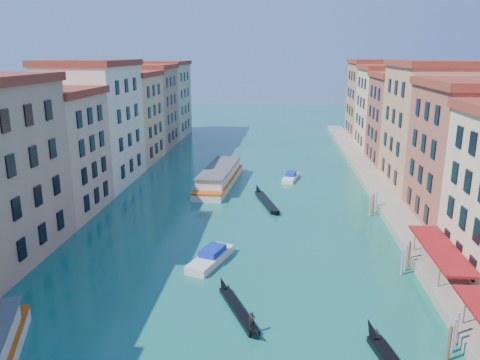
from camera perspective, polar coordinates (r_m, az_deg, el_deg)
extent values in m
cube|color=tan|center=(70.31, -22.02, 2.76)|extent=(12.00, 14.00, 16.50)
cube|color=maroon|center=(69.12, -22.75, 9.85)|extent=(12.80, 14.40, 1.00)
cube|color=beige|center=(84.34, -17.32, 6.31)|extent=(12.00, 18.00, 20.00)
cube|color=maroon|center=(83.48, -17.91, 13.44)|extent=(12.80, 18.40, 1.00)
cube|color=tan|center=(100.30, -13.66, 7.18)|extent=(12.00, 16.00, 17.50)
cube|color=maroon|center=(99.49, -14.00, 12.45)|extent=(12.80, 16.40, 1.00)
cube|color=#9B7459|center=(114.92, -11.25, 8.55)|extent=(12.00, 15.00, 18.50)
cube|color=maroon|center=(114.24, -11.51, 13.40)|extent=(12.80, 15.40, 1.00)
cube|color=tan|center=(130.26, -9.32, 9.51)|extent=(12.00, 17.00, 19.00)
cube|color=maroon|center=(129.67, -9.52, 13.91)|extent=(12.80, 17.40, 1.00)
cube|color=#A04E3C|center=(66.25, 26.34, 2.23)|extent=(12.00, 16.00, 18.00)
cube|color=tan|center=(81.85, 22.24, 5.61)|extent=(12.00, 18.00, 20.00)
cube|color=maroon|center=(80.96, 23.00, 12.94)|extent=(12.80, 18.40, 1.00)
cube|color=#934A3E|center=(97.73, 19.40, 6.54)|extent=(12.00, 15.00, 17.50)
cube|color=maroon|center=(96.90, 19.88, 11.95)|extent=(12.80, 15.40, 1.00)
cube|color=#DFB68A|center=(112.62, 17.52, 8.00)|extent=(12.00, 16.00, 18.50)
cube|color=maroon|center=(111.93, 17.93, 12.95)|extent=(12.80, 16.40, 1.00)
cube|color=#A66F4F|center=(128.64, 15.99, 9.17)|extent=(12.00, 17.00, 19.50)
cube|color=maroon|center=(128.06, 16.33, 13.73)|extent=(12.80, 17.40, 1.00)
cube|color=gray|center=(76.19, 17.07, -1.92)|extent=(4.00, 140.00, 1.00)
cylinder|color=#525254|center=(43.20, 25.59, -14.91)|extent=(0.12, 0.12, 3.00)
cube|color=maroon|center=(51.79, 23.32, -7.73)|extent=(3.20, 12.60, 0.25)
cylinder|color=#525254|center=(48.33, 23.06, -11.32)|extent=(0.12, 0.12, 3.00)
cylinder|color=#525254|center=(55.64, 20.46, -7.52)|extent=(0.12, 0.12, 3.00)
cylinder|color=brown|center=(39.65, 24.14, -17.92)|extent=(0.24, 0.24, 3.20)
cylinder|color=brown|center=(40.64, 24.51, -17.10)|extent=(0.24, 0.24, 3.20)
cylinder|color=brown|center=(41.63, 24.86, -16.32)|extent=(0.24, 0.24, 3.20)
cylinder|color=brown|center=(51.40, 19.15, -9.55)|extent=(0.24, 0.24, 3.20)
cylinder|color=brown|center=(52.43, 19.54, -9.08)|extent=(0.24, 0.24, 3.20)
cylinder|color=brown|center=(53.47, 19.90, -8.63)|extent=(0.24, 0.24, 3.20)
cylinder|color=brown|center=(67.78, 15.58, -3.21)|extent=(0.24, 0.24, 3.20)
cylinder|color=brown|center=(68.82, 15.92, -2.96)|extent=(0.24, 0.24, 3.20)
cylinder|color=brown|center=(69.88, 16.26, -2.71)|extent=(0.24, 0.24, 3.20)
cube|color=silver|center=(81.14, -2.51, -0.11)|extent=(6.33, 21.38, 1.26)
cube|color=silver|center=(80.79, -2.52, 0.83)|extent=(5.49, 17.13, 1.69)
cube|color=#525254|center=(80.54, -2.53, 1.52)|extent=(5.84, 17.68, 0.26)
cube|color=#CA4F0B|center=(80.99, -2.51, 0.28)|extent=(6.39, 21.38, 0.26)
cube|color=black|center=(42.80, -0.23, -15.56)|extent=(4.25, 7.71, 0.40)
cone|color=black|center=(46.33, -2.12, -12.53)|extent=(1.48, 1.97, 1.50)
cone|color=black|center=(39.14, 2.07, -18.39)|extent=(1.35, 1.68, 1.32)
imported|color=black|center=(39.61, 1.48, -16.77)|extent=(0.66, 0.57, 1.54)
cone|color=black|center=(40.78, 15.73, -17.16)|extent=(1.45, 2.35, 1.83)
cube|color=black|center=(71.10, 3.23, -2.68)|extent=(4.05, 10.22, 0.51)
cone|color=black|center=(76.27, 2.17, -1.07)|extent=(1.62, 2.49, 1.92)
cone|color=black|center=(65.78, 4.46, -3.91)|extent=(1.51, 2.11, 1.69)
cube|color=silver|center=(51.71, -3.62, -9.59)|extent=(4.59, 7.75, 0.85)
cube|color=#152AAC|center=(51.84, -3.37, -8.62)|extent=(2.82, 3.61, 0.74)
cube|color=white|center=(84.61, 6.17, 0.26)|extent=(3.19, 6.49, 0.71)
cube|color=#152AAC|center=(84.87, 6.24, 0.74)|extent=(2.11, 2.94, 0.62)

